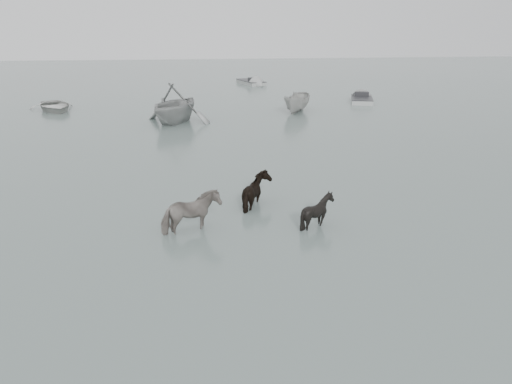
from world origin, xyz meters
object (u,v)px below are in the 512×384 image
(pony_black, at_px, (318,207))
(pony_dark, at_px, (258,185))
(pony_pinto, at_px, (190,208))
(rowboat_lead, at_px, (54,104))

(pony_black, bearing_deg, pony_dark, 47.77)
(pony_pinto, bearing_deg, rowboat_lead, -0.33)
(pony_pinto, xyz_separation_m, pony_dark, (2.37, 2.09, -0.01))
(pony_dark, bearing_deg, pony_black, -144.29)
(pony_pinto, distance_m, pony_dark, 3.16)
(pony_pinto, height_order, pony_black, pony_pinto)
(pony_dark, relative_size, pony_black, 1.19)
(pony_dark, xyz_separation_m, rowboat_lead, (-12.45, 21.13, -0.32))
(pony_dark, distance_m, pony_black, 2.70)
(pony_pinto, height_order, rowboat_lead, pony_pinto)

